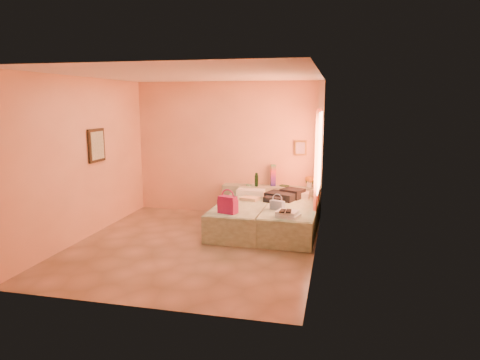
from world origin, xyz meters
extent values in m
plane|color=tan|center=(0.00, 0.00, 0.00)|extent=(4.50, 4.50, 0.00)
cube|color=#FFB588|center=(0.00, 2.25, 1.40)|extent=(4.00, 0.02, 2.80)
cube|color=#FFB588|center=(-2.00, 0.00, 1.40)|extent=(0.02, 4.50, 2.80)
cube|color=#FFB588|center=(2.00, 0.00, 1.40)|extent=(0.02, 4.50, 2.80)
cube|color=silver|center=(0.00, 0.00, 2.80)|extent=(4.00, 4.50, 0.02)
cube|color=#FFCB9E|center=(1.98, 1.25, 1.50)|extent=(0.02, 1.10, 1.40)
cube|color=#FF653C|center=(1.94, 1.10, 1.15)|extent=(0.05, 0.55, 2.20)
cube|color=#FF653C|center=(1.94, 1.70, 1.15)|extent=(0.05, 0.45, 2.20)
cube|color=#2D2214|center=(-1.97, 0.40, 1.60)|extent=(0.04, 0.50, 0.60)
cube|color=gold|center=(1.55, 2.22, 1.45)|extent=(0.25, 0.04, 0.30)
cube|color=gray|center=(0.98, 2.10, 0.33)|extent=(2.05, 0.30, 0.65)
cube|color=beige|center=(0.60, 1.05, 0.25)|extent=(0.93, 2.02, 0.50)
cube|color=beige|center=(1.50, 1.05, 0.25)|extent=(0.93, 2.02, 0.50)
cylinder|color=#123218|center=(0.68, 2.02, 0.78)|extent=(0.09, 0.09, 0.27)
cube|color=#B01554|center=(1.01, 2.14, 0.87)|extent=(0.12, 0.12, 0.44)
cylinder|color=#4E9067|center=(0.51, 2.05, 0.66)|extent=(0.14, 0.14, 0.03)
cube|color=#244427|center=(1.24, 2.13, 0.66)|extent=(0.20, 0.17, 0.03)
cube|color=white|center=(1.76, 2.17, 0.79)|extent=(0.27, 0.27, 0.27)
cube|color=#B01554|center=(0.50, 0.34, 0.65)|extent=(0.36, 0.26, 0.30)
cube|color=tan|center=(0.67, 1.39, 0.53)|extent=(0.38, 0.34, 0.06)
cube|color=black|center=(1.31, 1.56, 0.59)|extent=(0.75, 0.75, 0.18)
cube|color=#3A598C|center=(1.29, 0.75, 0.58)|extent=(0.28, 0.20, 0.16)
cube|color=silver|center=(1.54, 0.31, 0.55)|extent=(0.42, 0.38, 0.10)
cube|color=black|center=(1.50, 0.26, 0.61)|extent=(0.18, 0.23, 0.02)
camera|label=1|loc=(2.29, -6.54, 2.38)|focal=32.00mm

